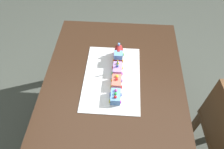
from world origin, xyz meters
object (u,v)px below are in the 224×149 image
cake_car_gondola_lavender (117,69)px  cake_locomotive (118,54)px  cake_car_tanker_sky_blue (116,96)px  birthday_candle (118,63)px  dining_table (113,94)px  cake_car_hopper_coral (117,82)px

cake_car_gondola_lavender → cake_locomotive: bearing=180.0°
cake_car_gondola_lavender → cake_car_tanker_sky_blue: 0.24m
cake_car_tanker_sky_blue → cake_car_gondola_lavender: bearing=-180.0°
cake_car_tanker_sky_blue → birthday_candle: birthday_candle is taller
dining_table → cake_car_gondola_lavender: size_ratio=14.00×
birthday_candle → cake_car_hopper_coral: bearing=0.0°
dining_table → cake_car_tanker_sky_blue: size_ratio=14.00×
dining_table → cake_car_gondola_lavender: 0.19m
cake_car_hopper_coral → birthday_candle: (-0.11, -0.00, 0.07)m
dining_table → birthday_candle: (-0.12, 0.02, 0.21)m
cake_car_hopper_coral → cake_car_tanker_sky_blue: size_ratio=1.00×
cake_car_gondola_lavender → birthday_candle: 0.07m
cake_car_gondola_lavender → birthday_candle: size_ratio=1.54×
birthday_candle → cake_car_tanker_sky_blue: bearing=0.0°
cake_car_gondola_lavender → cake_car_hopper_coral: bearing=0.0°
cake_car_gondola_lavender → cake_car_tanker_sky_blue: same height
cake_car_hopper_coral → cake_car_tanker_sky_blue: same height
cake_locomotive → cake_car_hopper_coral: cake_locomotive is taller
cake_car_tanker_sky_blue → cake_car_hopper_coral: bearing=-180.0°
cake_locomotive → birthday_candle: (0.13, -0.00, 0.06)m
cake_locomotive → cake_car_tanker_sky_blue: cake_locomotive is taller
cake_car_gondola_lavender → cake_car_hopper_coral: (0.12, 0.00, 0.00)m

